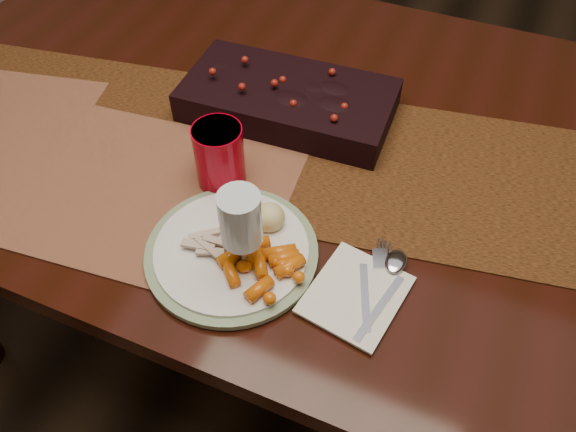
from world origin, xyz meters
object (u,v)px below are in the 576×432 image
at_px(baby_carrots, 257,266).
at_px(red_cup, 219,156).
at_px(napkin, 356,294).
at_px(dinner_plate, 232,251).
at_px(wine_glass, 242,237).
at_px(placemat_main, 144,191).
at_px(dining_table, 325,258).
at_px(turkey_shreds, 208,243).
at_px(centerpiece, 288,96).
at_px(mashed_potatoes, 251,219).

relative_size(baby_carrots, red_cup, 1.07).
bearing_deg(baby_carrots, napkin, 10.00).
bearing_deg(dinner_plate, wine_glass, -29.85).
height_order(dinner_plate, napkin, dinner_plate).
xyz_separation_m(placemat_main, baby_carrots, (0.25, -0.08, 0.03)).
height_order(baby_carrots, wine_glass, wine_glass).
distance_m(placemat_main, dinner_plate, 0.20).
xyz_separation_m(dining_table, turkey_shreds, (-0.08, -0.33, 0.40)).
distance_m(centerpiece, mashed_potatoes, 0.30).
bearing_deg(baby_carrots, turkey_shreds, 172.64).
bearing_deg(wine_glass, centerpiece, 103.21).
distance_m(dining_table, baby_carrots, 0.53).
height_order(dinner_plate, turkey_shreds, turkey_shreds).
bearing_deg(placemat_main, red_cup, 28.06).
relative_size(centerpiece, turkey_shreds, 5.58).
xyz_separation_m(centerpiece, red_cup, (-0.03, -0.21, 0.02)).
bearing_deg(turkey_shreds, napkin, 3.52).
xyz_separation_m(dinner_plate, wine_glass, (0.03, -0.02, 0.07)).
bearing_deg(centerpiece, wine_glass, -76.79).
relative_size(dinner_plate, red_cup, 2.35).
bearing_deg(centerpiece, turkey_shreds, -86.63).
bearing_deg(turkey_shreds, wine_glass, -6.22).
bearing_deg(placemat_main, dinner_plate, -22.90).
relative_size(baby_carrots, mashed_potatoes, 1.53).
height_order(dinner_plate, baby_carrots, baby_carrots).
relative_size(dinner_plate, turkey_shreds, 3.78).
height_order(placemat_main, wine_glass, wine_glass).
bearing_deg(dining_table, centerpiece, 165.95).
bearing_deg(wine_glass, baby_carrots, -10.67).
relative_size(mashed_potatoes, napkin, 0.54).
bearing_deg(turkey_shreds, centerpiece, 93.37).
bearing_deg(red_cup, wine_glass, -52.45).
height_order(dinner_plate, wine_glass, wine_glass).
height_order(baby_carrots, turkey_shreds, baby_carrots).
relative_size(placemat_main, red_cup, 4.28).
xyz_separation_m(dining_table, wine_glass, (-0.02, -0.34, 0.46)).
distance_m(centerpiece, baby_carrots, 0.38).
bearing_deg(dining_table, placemat_main, -133.75).
bearing_deg(wine_glass, napkin, 7.29).
relative_size(turkey_shreds, red_cup, 0.62).
xyz_separation_m(dinner_plate, red_cup, (-0.09, 0.13, 0.05)).
distance_m(dining_table, centerpiece, 0.43).
bearing_deg(mashed_potatoes, baby_carrots, -58.69).
bearing_deg(placemat_main, turkey_shreds, -29.46).
relative_size(centerpiece, napkin, 2.69).
bearing_deg(dining_table, dinner_plate, -99.08).
relative_size(napkin, red_cup, 1.29).
height_order(mashed_potatoes, napkin, mashed_potatoes).
bearing_deg(turkey_shreds, mashed_potatoes, 52.18).
bearing_deg(placemat_main, centerpiece, 57.96).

